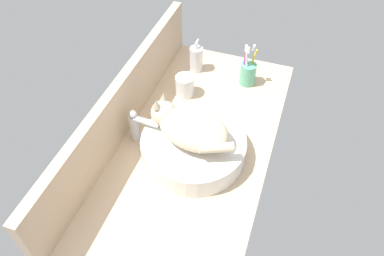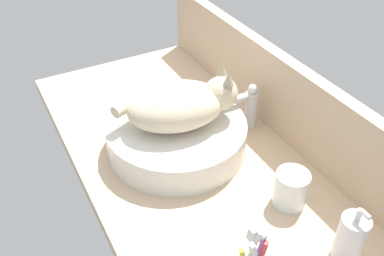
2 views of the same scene
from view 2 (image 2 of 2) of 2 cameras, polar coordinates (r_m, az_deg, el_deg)
The scene contains 7 objects.
ground_plane at distance 114.48cm, azimuth 0.09°, elevation -4.38°, with size 116.19×57.17×4.00cm, color #D1B28E.
backsplash_panel at distance 118.91cm, azimuth 11.57°, elevation 4.52°, with size 116.19×3.60×22.22cm, color #CCAD8C.
sink_basin at distance 112.95cm, azimuth -2.05°, elevation -1.03°, with size 36.77×36.77×8.18cm, color silver.
cat at distance 107.41cm, azimuth -1.47°, elevation 3.22°, with size 21.63×31.38×14.00cm.
faucet at distance 119.65cm, azimuth 7.45°, elevation 3.06°, with size 3.60×11.83×13.60cm.
soap_dispenser at distance 92.83cm, azimuth 20.38°, elevation -13.61°, with size 5.76×5.76×14.57cm.
water_glass at distance 100.98cm, azimuth 13.00°, elevation -8.11°, with size 7.76×7.76×8.90cm.
Camera 2 is at (74.65, -40.34, 74.84)cm, focal length 40.00 mm.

